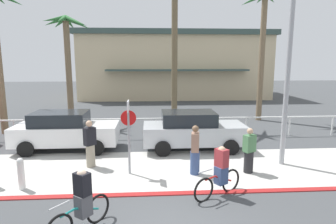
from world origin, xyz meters
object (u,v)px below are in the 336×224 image
object	(u,v)px
streetlight_curb	(293,49)
cyclist_teal_1	(82,203)
pedestrian_0	(249,153)
pedestrian_2	(90,146)
stop_sign_bike_lane	(129,127)
palm_tree_3	(264,25)
car_white_1	(65,130)
car_silver_2	(193,130)
palm_tree_1	(68,42)
cyclist_red_0	(220,173)
bollard_0	(21,173)
pedestrian_1	(195,152)
palm_tree_2	(175,13)

from	to	relation	value
streetlight_curb	cyclist_teal_1	world-z (taller)	streetlight_curb
pedestrian_0	pedestrian_2	size ratio (longest dim) A/B	0.91
stop_sign_bike_lane	palm_tree_3	size ratio (longest dim) A/B	0.32
palm_tree_3	car_white_1	size ratio (longest dim) A/B	1.84
car_white_1	car_silver_2	distance (m)	5.56
palm_tree_3	cyclist_teal_1	world-z (taller)	palm_tree_3
streetlight_curb	pedestrian_0	world-z (taller)	streetlight_curb
car_white_1	pedestrian_2	xyz separation A→B (m)	(1.50, -2.21, -0.05)
stop_sign_bike_lane	car_silver_2	distance (m)	3.81
cyclist_teal_1	palm_tree_3	bearing A→B (deg)	54.18
palm_tree_1	car_silver_2	size ratio (longest dim) A/B	1.48
palm_tree_1	cyclist_red_0	xyz separation A→B (m)	(6.85, -10.31, -4.30)
bollard_0	pedestrian_2	world-z (taller)	pedestrian_2
car_white_1	cyclist_teal_1	world-z (taller)	car_white_1
palm_tree_3	pedestrian_1	xyz separation A→B (m)	(-5.68, -8.99, -5.25)
bollard_0	cyclist_teal_1	distance (m)	3.29
cyclist_red_0	cyclist_teal_1	size ratio (longest dim) A/B	1.05
bollard_0	palm_tree_3	world-z (taller)	palm_tree_3
bollard_0	palm_tree_3	xyz separation A→B (m)	(11.10, 9.83, 5.54)
bollard_0	pedestrian_1	bearing A→B (deg)	8.83
car_white_1	cyclist_teal_1	size ratio (longest dim) A/B	2.93
palm_tree_1	pedestrian_2	xyz separation A→B (m)	(2.66, -7.76, -4.18)
palm_tree_1	pedestrian_2	world-z (taller)	palm_tree_1
palm_tree_1	pedestrian_1	world-z (taller)	palm_tree_1
car_white_1	pedestrian_2	world-z (taller)	pedestrian_2
bollard_0	palm_tree_3	size ratio (longest dim) A/B	0.12
cyclist_red_0	pedestrian_0	bearing A→B (deg)	49.06
car_silver_2	cyclist_red_0	distance (m)	4.47
palm_tree_2	cyclist_teal_1	xyz separation A→B (m)	(-3.08, -11.39, -5.94)
pedestrian_1	palm_tree_1	bearing A→B (deg)	126.24
streetlight_curb	cyclist_red_0	distance (m)	5.12
pedestrian_0	pedestrian_2	xyz separation A→B (m)	(-5.60, 0.91, 0.08)
streetlight_curb	palm_tree_2	size ratio (longest dim) A/B	0.80
cyclist_red_0	cyclist_teal_1	world-z (taller)	same
streetlight_curb	pedestrian_1	world-z (taller)	streetlight_curb
palm_tree_1	cyclist_teal_1	distance (m)	13.04
bollard_0	pedestrian_0	world-z (taller)	pedestrian_0
car_white_1	pedestrian_2	size ratio (longest dim) A/B	2.51
cyclist_red_0	pedestrian_2	distance (m)	4.90
cyclist_teal_1	cyclist_red_0	bearing A→B (deg)	23.57
cyclist_red_0	streetlight_curb	bearing A→B (deg)	36.02
palm_tree_1	cyclist_red_0	distance (m)	13.10
car_silver_2	pedestrian_2	distance (m)	4.48
pedestrian_2	stop_sign_bike_lane	bearing A→B (deg)	-27.39
palm_tree_3	car_silver_2	bearing A→B (deg)	-130.99
stop_sign_bike_lane	palm_tree_2	world-z (taller)	palm_tree_2
palm_tree_2	pedestrian_1	distance (m)	10.08
palm_tree_1	cyclist_teal_1	world-z (taller)	palm_tree_1
streetlight_curb	cyclist_teal_1	size ratio (longest dim) A/B	5.00
car_silver_2	pedestrian_1	xyz separation A→B (m)	(-0.34, -2.85, -0.07)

